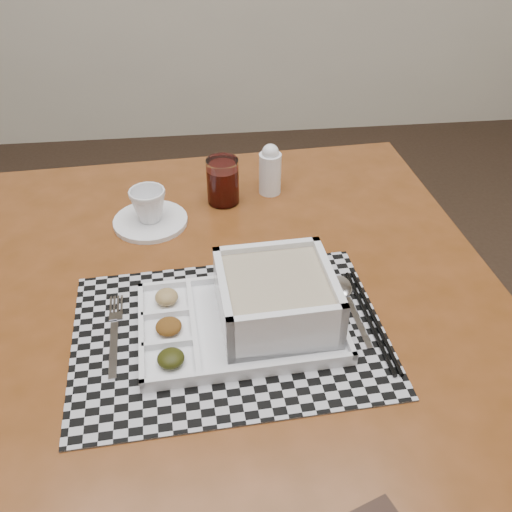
# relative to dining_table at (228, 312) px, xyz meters

# --- Properties ---
(dining_table) EXTENTS (1.01, 1.01, 0.72)m
(dining_table) POSITION_rel_dining_table_xyz_m (0.00, 0.00, 0.00)
(dining_table) COLOR #592E10
(dining_table) RESTS_ON ground
(placemat) EXTENTS (0.51, 0.38, 0.00)m
(placemat) POSITION_rel_dining_table_xyz_m (-0.01, -0.13, 0.08)
(placemat) COLOR #AEADB5
(placemat) RESTS_ON dining_table
(serving_tray) EXTENTS (0.33, 0.24, 0.10)m
(serving_tray) POSITION_rel_dining_table_xyz_m (0.05, -0.11, 0.11)
(serving_tray) COLOR white
(serving_tray) RESTS_ON placemat
(fork) EXTENTS (0.03, 0.19, 0.00)m
(fork) POSITION_rel_dining_table_xyz_m (-0.19, -0.11, 0.08)
(fork) COLOR silver
(fork) RESTS_ON placemat
(spoon) EXTENTS (0.04, 0.18, 0.01)m
(spoon) POSITION_rel_dining_table_xyz_m (0.20, -0.05, 0.08)
(spoon) COLOR silver
(spoon) RESTS_ON placemat
(chopsticks) EXTENTS (0.03, 0.24, 0.01)m
(chopsticks) POSITION_rel_dining_table_xyz_m (0.23, -0.13, 0.08)
(chopsticks) COLOR black
(chopsticks) RESTS_ON placemat
(saucer) EXTENTS (0.15, 0.15, 0.01)m
(saucer) POSITION_rel_dining_table_xyz_m (-0.14, 0.20, 0.08)
(saucer) COLOR white
(saucer) RESTS_ON dining_table
(cup) EXTENTS (0.08, 0.08, 0.07)m
(cup) POSITION_rel_dining_table_xyz_m (-0.14, 0.20, 0.12)
(cup) COLOR white
(cup) RESTS_ON saucer
(juice_glass) EXTENTS (0.07, 0.07, 0.10)m
(juice_glass) POSITION_rel_dining_table_xyz_m (0.01, 0.27, 0.12)
(juice_glass) COLOR white
(juice_glass) RESTS_ON dining_table
(creamer_bottle) EXTENTS (0.05, 0.05, 0.11)m
(creamer_bottle) POSITION_rel_dining_table_xyz_m (0.12, 0.30, 0.13)
(creamer_bottle) COLOR white
(creamer_bottle) RESTS_ON dining_table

